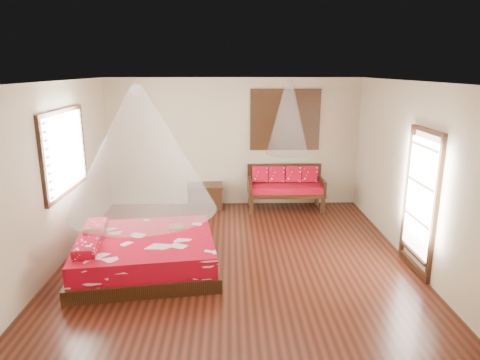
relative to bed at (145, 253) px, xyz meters
name	(u,v)px	position (x,y,z in m)	size (l,w,h in m)	color
room	(236,172)	(1.39, 0.50, 1.15)	(5.54, 5.54, 2.84)	black
bed	(145,253)	(0.00, 0.00, 0.00)	(2.34, 2.17, 0.64)	black
daybed	(285,185)	(2.51, 2.87, 0.27)	(1.63, 0.73, 0.94)	black
storage_chest	(205,196)	(0.76, 2.95, 0.02)	(0.80, 0.60, 0.53)	black
shutter_panel	(285,120)	(2.51, 3.22, 1.65)	(1.52, 0.06, 1.32)	black
window_left	(65,152)	(-1.32, 0.70, 1.45)	(0.10, 1.74, 1.34)	black
glazed_door	(420,202)	(4.11, -0.10, 0.82)	(0.08, 1.02, 2.16)	black
wine_tray	(176,224)	(0.43, 0.43, 0.30)	(0.25, 0.25, 0.20)	brown
mosquito_net_main	(140,150)	(0.02, 0.00, 1.60)	(2.17, 2.17, 1.80)	white
mosquito_net_daybed	(288,118)	(2.51, 2.75, 1.75)	(0.87, 0.87, 1.50)	white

